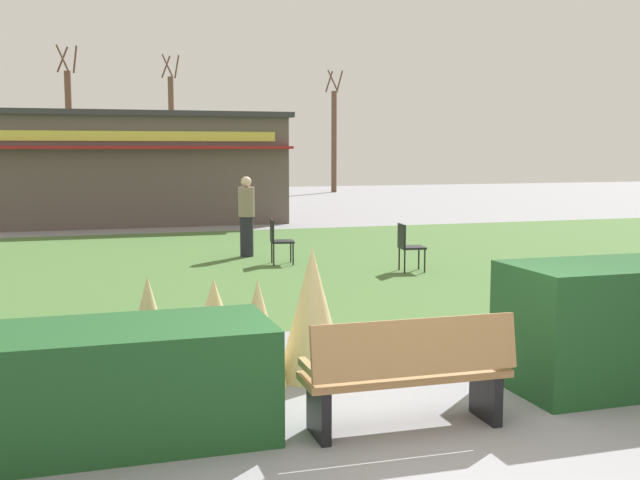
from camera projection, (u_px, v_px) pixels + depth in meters
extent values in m
plane|color=gray|center=(430.00, 450.00, 5.83)|extent=(80.00, 80.00, 0.00)
cube|color=#446B33|center=(211.00, 263.00, 15.34)|extent=(36.00, 12.00, 0.01)
cube|color=#9E7547|center=(405.00, 374.00, 6.25)|extent=(1.71, 0.51, 0.06)
cube|color=#9E7547|center=(417.00, 347.00, 6.01)|extent=(1.70, 0.15, 0.44)
cube|color=black|center=(319.00, 410.00, 6.07)|extent=(0.09, 0.44, 0.45)
cube|color=black|center=(486.00, 393.00, 6.48)|extent=(0.09, 0.44, 0.45)
cube|color=#9E7547|center=(309.00, 368.00, 6.01)|extent=(0.07, 0.44, 0.06)
cube|color=#9E7547|center=(495.00, 352.00, 6.46)|extent=(0.07, 0.44, 0.06)
cube|color=#1E4C23|center=(107.00, 385.00, 5.96)|extent=(2.55, 1.10, 0.90)
cube|color=#1E4C23|center=(630.00, 324.00, 7.41)|extent=(2.41, 1.10, 1.19)
cone|color=#D1BC7F|center=(258.00, 333.00, 7.36)|extent=(0.55, 0.55, 1.04)
cone|color=#D1BC7F|center=(214.00, 327.00, 7.74)|extent=(0.65, 0.65, 0.98)
cone|color=#D1BC7F|center=(149.00, 334.00, 7.22)|extent=(0.59, 0.59, 1.09)
cone|color=#D1BC7F|center=(312.00, 313.00, 7.62)|extent=(0.68, 0.68, 1.30)
cube|color=#594C47|center=(135.00, 170.00, 24.41)|extent=(8.74, 4.92, 3.20)
cube|color=#333338|center=(134.00, 116.00, 24.21)|extent=(9.04, 5.22, 0.16)
cube|color=maroon|center=(141.00, 147.00, 21.82)|extent=(8.84, 0.36, 0.08)
cube|color=#D8CC4C|center=(140.00, 136.00, 21.93)|extent=(7.87, 0.04, 0.28)
cube|color=black|center=(412.00, 247.00, 14.30)|extent=(0.50, 0.50, 0.04)
cube|color=black|center=(402.00, 236.00, 14.25)|extent=(0.10, 0.44, 0.44)
cylinder|color=black|center=(425.00, 261.00, 14.17)|extent=(0.03, 0.03, 0.45)
cylinder|color=black|center=(419.00, 258.00, 14.55)|extent=(0.03, 0.03, 0.45)
cylinder|color=black|center=(405.00, 261.00, 14.11)|extent=(0.03, 0.03, 0.45)
cylinder|color=black|center=(399.00, 258.00, 14.49)|extent=(0.03, 0.03, 0.45)
cube|color=black|center=(282.00, 242.00, 15.21)|extent=(0.50, 0.50, 0.04)
cube|color=black|center=(272.00, 231.00, 15.16)|extent=(0.10, 0.44, 0.44)
cylinder|color=black|center=(293.00, 254.00, 15.08)|extent=(0.03, 0.03, 0.45)
cylinder|color=black|center=(291.00, 251.00, 15.46)|extent=(0.03, 0.03, 0.45)
cylinder|color=black|center=(274.00, 254.00, 15.02)|extent=(0.03, 0.03, 0.45)
cylinder|color=black|center=(272.00, 252.00, 15.40)|extent=(0.03, 0.03, 0.45)
cylinder|color=#23232D|center=(247.00, 237.00, 16.30)|extent=(0.28, 0.28, 0.85)
cylinder|color=gray|center=(246.00, 202.00, 16.21)|extent=(0.34, 0.34, 0.62)
sphere|color=beige|center=(246.00, 182.00, 16.16)|extent=(0.22, 0.22, 0.22)
cube|color=maroon|center=(80.00, 193.00, 30.23)|extent=(4.24, 1.89, 0.60)
cube|color=black|center=(76.00, 182.00, 30.14)|extent=(2.34, 1.63, 0.44)
cylinder|color=black|center=(114.00, 197.00, 31.49)|extent=(0.64, 0.23, 0.64)
cylinder|color=black|center=(115.00, 200.00, 29.74)|extent=(0.64, 0.23, 0.64)
cylinder|color=black|center=(47.00, 198.00, 30.78)|extent=(0.64, 0.23, 0.64)
cylinder|color=black|center=(43.00, 201.00, 29.02)|extent=(0.64, 0.23, 0.64)
cylinder|color=brown|center=(334.00, 142.00, 40.53)|extent=(0.28, 0.28, 5.26)
cylinder|color=brown|center=(340.00, 82.00, 40.36)|extent=(0.25, 0.58, 1.12)
cylinder|color=brown|center=(329.00, 82.00, 40.40)|extent=(0.54, 0.36, 1.12)
cylinder|color=brown|center=(333.00, 81.00, 39.83)|extent=(0.54, 0.35, 1.12)
cylinder|color=brown|center=(70.00, 137.00, 33.02)|extent=(0.28, 0.28, 5.55)
cylinder|color=brown|center=(75.00, 59.00, 32.84)|extent=(0.25, 0.58, 1.12)
cylinder|color=brown|center=(62.00, 59.00, 32.88)|extent=(0.54, 0.36, 1.12)
cylinder|color=brown|center=(62.00, 58.00, 32.30)|extent=(0.54, 0.35, 1.12)
cylinder|color=brown|center=(172.00, 136.00, 38.62)|extent=(0.28, 0.28, 5.83)
cylinder|color=brown|center=(177.00, 67.00, 38.42)|extent=(0.25, 0.58, 1.12)
cylinder|color=brown|center=(166.00, 67.00, 38.45)|extent=(0.54, 0.36, 1.12)
cylinder|color=brown|center=(167.00, 66.00, 37.88)|extent=(0.54, 0.35, 1.12)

